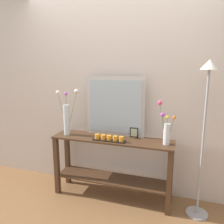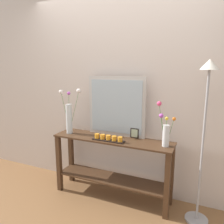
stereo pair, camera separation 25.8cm
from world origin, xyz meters
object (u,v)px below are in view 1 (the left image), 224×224
floor_lamp (205,114)px  picture_frame_small (134,132)px  mirror_leaning (115,106)px  candle_tray (109,139)px  tall_vase_left (67,116)px  console_table (112,161)px  vase_right (166,129)px

floor_lamp → picture_frame_small: bearing=167.9°
mirror_leaning → candle_tray: mirror_leaning is taller
floor_lamp → tall_vase_left: bearing=179.5°
picture_frame_small → tall_vase_left: bearing=-169.7°
console_table → floor_lamp: (1.01, -0.03, 0.66)m
vase_right → candle_tray: (-0.64, -0.09, -0.14)m
vase_right → picture_frame_small: size_ratio=4.00×
tall_vase_left → picture_frame_small: size_ratio=4.77×
console_table → tall_vase_left: 0.80m
console_table → candle_tray: (-0.01, -0.09, 0.32)m
mirror_leaning → floor_lamp: size_ratio=0.44×
candle_tray → vase_right: bearing=8.2°
candle_tray → picture_frame_small: size_ratio=3.22×
console_table → mirror_leaning: size_ratio=1.98×
mirror_leaning → tall_vase_left: (-0.58, -0.16, -0.12)m
tall_vase_left → vase_right: size_ratio=1.19×
candle_tray → picture_frame_small: 0.34m
candle_tray → floor_lamp: floor_lamp is taller
tall_vase_left → floor_lamp: 1.61m
floor_lamp → console_table: bearing=178.0°
tall_vase_left → floor_lamp: (1.60, -0.02, 0.13)m
vase_right → console_table: bearing=179.7°
console_table → candle_tray: 0.33m
console_table → picture_frame_small: size_ratio=12.14×
vase_right → candle_tray: size_ratio=1.24×
console_table → vase_right: vase_right is taller
vase_right → candle_tray: 0.66m
console_table → floor_lamp: floor_lamp is taller
mirror_leaning → candle_tray: size_ratio=1.91×
tall_vase_left → candle_tray: tall_vase_left is taller
candle_tray → console_table: bearing=86.8°
console_table → candle_tray: candle_tray is taller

